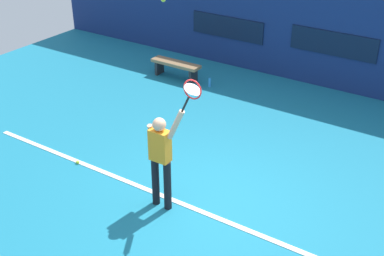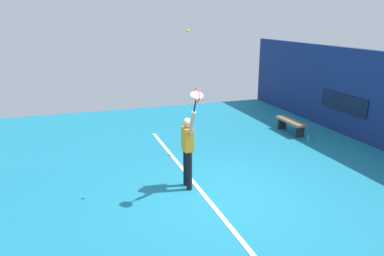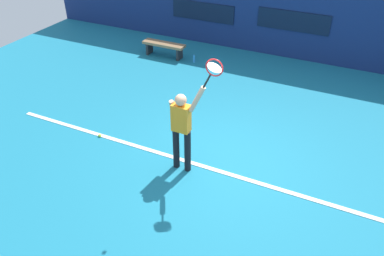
# 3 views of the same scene
# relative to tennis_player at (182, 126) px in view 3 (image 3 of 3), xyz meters

# --- Properties ---
(ground_plane) EXTENTS (18.00, 18.00, 0.00)m
(ground_plane) POSITION_rel_tennis_player_xyz_m (0.60, 0.52, -1.01)
(ground_plane) COLOR teal
(back_wall) EXTENTS (18.00, 0.20, 2.90)m
(back_wall) POSITION_rel_tennis_player_xyz_m (0.60, 6.45, 0.44)
(back_wall) COLOR navy
(back_wall) RESTS_ON ground_plane
(sponsor_banner_center) EXTENTS (2.20, 0.03, 0.60)m
(sponsor_banner_center) POSITION_rel_tennis_player_xyz_m (0.60, 6.33, 0.18)
(sponsor_banner_center) COLOR #0C1933
(sponsor_banner_portside) EXTENTS (2.20, 0.03, 0.60)m
(sponsor_banner_portside) POSITION_rel_tennis_player_xyz_m (-2.40, 6.33, 0.08)
(sponsor_banner_portside) COLOR #0C1933
(court_baseline) EXTENTS (10.00, 0.10, 0.01)m
(court_baseline) POSITION_rel_tennis_player_xyz_m (0.60, 0.21, -1.00)
(court_baseline) COLOR white
(court_baseline) RESTS_ON ground_plane
(tennis_player) EXTENTS (0.73, 0.31, 1.96)m
(tennis_player) POSITION_rel_tennis_player_xyz_m (0.00, 0.00, 0.00)
(tennis_player) COLOR black
(tennis_player) RESTS_ON ground_plane
(tennis_racket) EXTENTS (0.42, 0.27, 0.62)m
(tennis_racket) POSITION_rel_tennis_player_xyz_m (0.61, -0.00, 1.30)
(tennis_racket) COLOR black
(court_bench) EXTENTS (1.40, 0.36, 0.45)m
(court_bench) POSITION_rel_tennis_player_xyz_m (-3.03, 4.74, -0.67)
(court_bench) COLOR olive
(court_bench) RESTS_ON ground_plane
(water_bottle) EXTENTS (0.07, 0.07, 0.24)m
(water_bottle) POSITION_rel_tennis_player_xyz_m (-1.97, 4.74, -0.89)
(water_bottle) COLOR #338CD8
(water_bottle) RESTS_ON ground_plane
(spare_ball) EXTENTS (0.07, 0.07, 0.07)m
(spare_ball) POSITION_rel_tennis_player_xyz_m (-2.17, 0.16, -0.98)
(spare_ball) COLOR #CCE033
(spare_ball) RESTS_ON ground_plane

